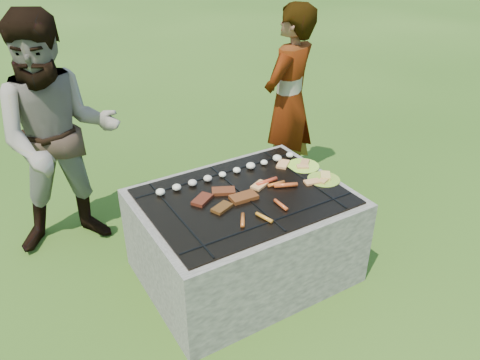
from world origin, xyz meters
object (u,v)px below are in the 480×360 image
object	(u,v)px
plate_far	(303,166)
bystander	(60,138)
cook	(289,102)
fire_pit	(244,238)
plate_near	(324,179)

from	to	relation	value
plate_far	bystander	bearing A→B (deg)	149.77
plate_far	cook	distance (m)	0.81
fire_pit	plate_far	distance (m)	0.66
cook	bystander	xyz separation A→B (m)	(-1.80, 0.13, 0.05)
plate_near	fire_pit	bearing A→B (deg)	170.44
plate_near	cook	size ratio (longest dim) A/B	0.18
plate_near	bystander	xyz separation A→B (m)	(-1.43, 1.05, 0.23)
cook	plate_near	bearing A→B (deg)	44.42
plate_far	plate_near	bearing A→B (deg)	-89.60
plate_far	plate_near	xyz separation A→B (m)	(0.00, -0.22, 0.00)
fire_pit	bystander	xyz separation A→B (m)	(-0.86, 0.96, 0.55)
plate_far	plate_near	world-z (taller)	plate_near
fire_pit	cook	xyz separation A→B (m)	(0.94, 0.82, 0.51)
fire_pit	plate_near	bearing A→B (deg)	-9.56
fire_pit	plate_near	distance (m)	0.66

